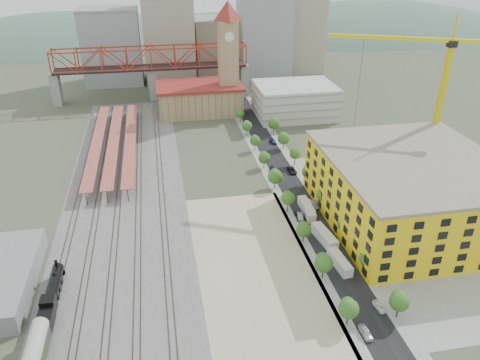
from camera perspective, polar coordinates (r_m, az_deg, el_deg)
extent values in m
plane|color=#474C38|center=(142.68, 0.65, -2.29)|extent=(400.00, 400.00, 0.00)
cube|color=#605E59|center=(156.41, -13.67, -0.29)|extent=(36.00, 165.00, 0.06)
cube|color=tan|center=(116.25, 1.73, -10.06)|extent=(28.00, 67.00, 0.06)
cube|color=black|center=(158.92, 5.28, 0.89)|extent=(12.00, 170.00, 0.06)
cube|color=gray|center=(157.62, 3.35, 0.72)|extent=(3.00, 170.00, 0.04)
cube|color=gray|center=(160.40, 7.17, 1.04)|extent=(3.00, 170.00, 0.04)
cube|color=gray|center=(141.77, 20.51, -4.43)|extent=(50.00, 90.00, 0.06)
cube|color=#382B23|center=(158.15, -18.98, -0.69)|extent=(0.12, 160.00, 0.18)
cube|color=#382B23|center=(157.91, -18.47, -0.65)|extent=(0.12, 160.00, 0.18)
cube|color=#382B23|center=(157.25, -16.83, -0.51)|extent=(0.12, 160.00, 0.18)
cube|color=#382B23|center=(157.07, -16.31, -0.47)|extent=(0.12, 160.00, 0.18)
cube|color=#382B23|center=(156.58, -14.66, -0.33)|extent=(0.12, 160.00, 0.18)
cube|color=#382B23|center=(156.46, -14.14, -0.29)|extent=(0.12, 160.00, 0.18)
cube|color=#382B23|center=(156.14, -12.48, -0.15)|extent=(0.12, 160.00, 0.18)
cube|color=#382B23|center=(156.07, -11.95, -0.10)|extent=(0.12, 160.00, 0.18)
cube|color=#382B23|center=(155.92, -9.92, 0.07)|extent=(0.12, 160.00, 0.18)
cube|color=#382B23|center=(155.91, -9.39, 0.11)|extent=(0.12, 160.00, 0.18)
cube|color=#BA5747|center=(180.83, -17.03, 4.53)|extent=(4.00, 80.00, 0.25)
cylinder|color=black|center=(181.58, -16.95, 3.95)|extent=(0.24, 0.24, 4.00)
cube|color=#BA5747|center=(180.17, -15.14, 4.71)|extent=(4.00, 80.00, 0.25)
cylinder|color=black|center=(180.92, -15.07, 4.12)|extent=(0.24, 0.24, 4.00)
cube|color=#BA5747|center=(179.71, -13.24, 4.88)|extent=(4.00, 80.00, 0.25)
cylinder|color=black|center=(180.46, -13.17, 4.29)|extent=(0.24, 0.24, 4.00)
cube|color=tan|center=(214.42, -4.96, 9.76)|extent=(36.00, 22.00, 12.00)
cube|color=maroon|center=(212.55, -5.03, 11.43)|extent=(38.00, 24.00, 1.20)
cube|color=tan|center=(210.28, -1.43, 13.47)|extent=(8.00, 8.00, 40.00)
pyramid|color=maroon|center=(205.32, -1.53, 21.07)|extent=(12.00, 12.00, 8.00)
cylinder|color=white|center=(203.36, -1.29, 17.02)|extent=(4.00, 0.30, 4.00)
cube|color=silver|center=(210.63, 6.70, 9.64)|extent=(34.00, 26.00, 14.00)
cube|color=gray|center=(239.58, -21.49, 10.25)|extent=(4.00, 6.00, 15.00)
cube|color=gray|center=(239.29, 0.52, 12.12)|extent=(4.00, 6.00, 15.00)
cube|color=gray|center=(235.17, -10.53, 11.39)|extent=(4.00, 6.00, 15.00)
cube|color=black|center=(233.14, -10.70, 13.27)|extent=(90.00, 9.00, 1.00)
cube|color=#FFF815|center=(136.03, 20.03, -1.37)|extent=(44.00, 50.00, 18.00)
cube|color=gray|center=(132.03, 20.67, 2.21)|extent=(44.60, 50.60, 0.80)
cube|color=#9EA0A3|center=(267.38, -15.34, 15.36)|extent=(30.00, 25.00, 38.00)
cube|color=#B2A58C|center=(260.54, -8.73, 17.26)|extent=(26.00, 22.00, 52.00)
cube|color=gray|center=(279.52, -2.98, 15.91)|extent=(24.00, 24.00, 30.00)
cube|color=#9EA0A3|center=(271.87, 2.99, 18.79)|extent=(28.00, 22.00, 60.00)
cube|color=#B2A58C|center=(284.31, 7.64, 17.34)|extent=(22.00, 20.00, 44.00)
cube|color=brown|center=(288.22, -6.12, 15.74)|extent=(20.00, 20.00, 26.00)
ellipsoid|color=#4C6B59|center=(409.77, -17.80, 6.31)|extent=(396.00, 216.00, 180.00)
ellipsoid|color=#4C6B59|center=(419.72, -0.90, 4.63)|extent=(484.00, 264.00, 220.00)
ellipsoid|color=#4C6B59|center=(446.43, 14.61, 8.18)|extent=(418.00, 228.00, 190.00)
cylinder|color=black|center=(113.89, -21.74, -11.74)|extent=(2.58, 12.39, 2.58)
cube|color=black|center=(108.70, -22.32, -13.85)|extent=(2.89, 3.10, 3.30)
cylinder|color=black|center=(116.84, -21.51, -9.45)|extent=(0.72, 0.72, 1.65)
sphere|color=black|center=(114.70, -21.70, -10.57)|extent=(1.03, 1.03, 1.03)
cone|color=black|center=(120.26, -21.09, -10.23)|extent=(2.68, 1.65, 2.68)
cube|color=black|center=(105.70, -22.68, -15.75)|extent=(2.89, 6.20, 2.89)
cube|color=yellow|center=(160.42, 22.92, 7.23)|extent=(1.50, 1.50, 42.28)
cube|color=black|center=(155.01, 24.43, 14.87)|extent=(2.35, 2.35, 1.88)
cube|color=yellow|center=(152.63, 17.72, 16.18)|extent=(33.10, 15.49, 1.13)
cube|color=yellow|center=(155.97, 26.58, 14.87)|extent=(10.76, 5.60, 1.13)
cube|color=yellow|center=(154.25, 24.78, 16.56)|extent=(0.47, 0.47, 7.52)
cube|color=silver|center=(116.82, 12.06, -9.77)|extent=(3.33, 9.62, 2.58)
cube|color=silver|center=(124.89, 10.25, -6.79)|extent=(4.19, 10.71, 2.85)
cube|color=silver|center=(135.48, 8.34, -3.74)|extent=(3.35, 9.54, 2.56)
cube|color=silver|center=(137.15, 8.08, -3.29)|extent=(2.55, 9.54, 2.61)
imported|color=#BDBDBD|center=(101.30, 15.05, -17.50)|extent=(1.84, 4.38, 1.48)
imported|color=gray|center=(133.61, 7.32, -4.44)|extent=(2.21, 4.49, 1.41)
imported|color=black|center=(133.73, 7.30, -4.42)|extent=(2.31, 4.89, 1.35)
imported|color=navy|center=(158.99, 4.13, 1.20)|extent=(2.38, 4.68, 1.30)
imported|color=white|center=(107.73, 16.62, -14.58)|extent=(2.00, 4.03, 1.32)
imported|color=gray|center=(139.87, 8.99, -2.95)|extent=(2.35, 4.99, 1.58)
imported|color=black|center=(159.23, 6.35, 1.17)|extent=(2.59, 5.29, 1.45)
imported|color=navy|center=(181.99, 4.07, 4.71)|extent=(2.36, 4.73, 1.32)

